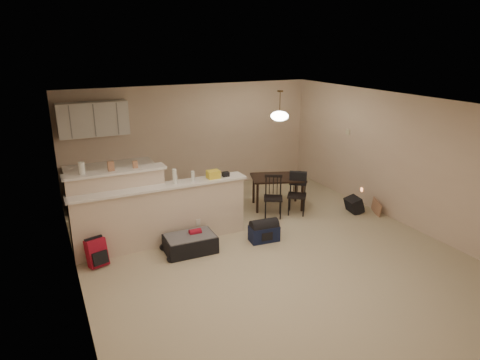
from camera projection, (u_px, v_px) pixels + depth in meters
room at (264, 179)px, 7.06m from camera, size 7.00×7.02×2.50m
breakfast_bar at (147, 213)px, 7.38m from camera, size 3.08×0.58×1.39m
upper_cabinets at (93, 119)px, 8.80m from camera, size 1.40×0.34×0.70m
kitchen_counter at (111, 186)px, 9.22m from camera, size 1.80×0.60×0.90m
thermostat at (348, 132)px, 9.54m from camera, size 0.02×0.12×0.12m
jar at (82, 168)px, 6.83m from camera, size 0.10×0.10×0.20m
cereal_box at (111, 166)px, 7.02m from camera, size 0.10×0.07×0.16m
small_box at (135, 164)px, 7.19m from camera, size 0.08×0.06×0.12m
bottle_a at (175, 176)px, 7.33m from camera, size 0.07×0.07×0.26m
bottle_b at (193, 176)px, 7.47m from camera, size 0.06×0.06×0.18m
bag_lump at (213, 174)px, 7.64m from camera, size 0.22×0.18×0.14m
pouch at (226, 174)px, 7.75m from camera, size 0.12×0.10×0.08m
extra_item_x at (175, 179)px, 7.35m from camera, size 0.06×0.06×0.15m
dining_table at (278, 180)px, 9.10m from camera, size 1.28×1.06×0.69m
pendant_lamp at (280, 116)px, 8.67m from camera, size 0.36×0.36×0.62m
dining_chair_near at (273, 197)px, 8.65m from camera, size 0.50×0.49×0.85m
dining_chair_far at (297, 194)px, 8.80m from camera, size 0.51×0.51×0.85m
suitcase at (190, 244)px, 7.27m from camera, size 0.86×0.57×0.29m
red_backpack at (97, 253)px, 6.80m from camera, size 0.34×0.26×0.45m
navy_duffel at (264, 233)px, 7.67m from camera, size 0.54×0.33×0.28m
black_daypack at (354, 205)px, 8.96m from camera, size 0.30×0.39×0.31m
cardboard_sheet at (376, 207)px, 8.84m from camera, size 0.14×0.38×0.30m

